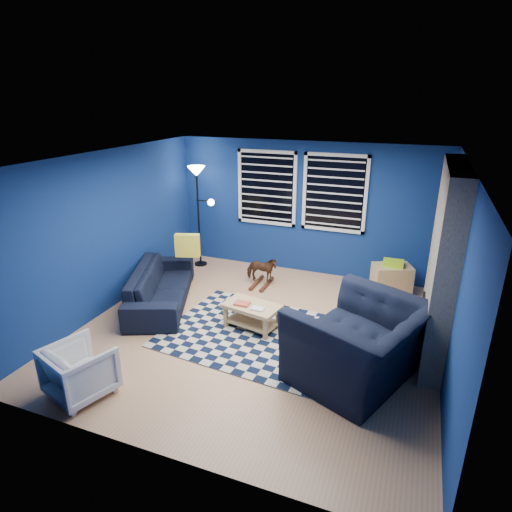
{
  "coord_description": "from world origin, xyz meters",
  "views": [
    {
      "loc": [
        1.97,
        -5.14,
        3.27
      ],
      "look_at": [
        -0.13,
        0.3,
        1.06
      ],
      "focal_mm": 30.0,
      "sensor_mm": 36.0,
      "label": 1
    }
  ],
  "objects_px": {
    "tv": "(447,221)",
    "coffee_table": "(252,311)",
    "sofa": "(161,286)",
    "floor_lamp": "(198,185)",
    "armchair_bent": "(80,371)",
    "armchair_big": "(359,343)",
    "cabinet": "(391,279)",
    "rocking_horse": "(262,270)"
  },
  "relations": [
    {
      "from": "tv",
      "to": "armchair_big",
      "type": "bearing_deg",
      "value": -109.39
    },
    {
      "from": "armchair_big",
      "to": "cabinet",
      "type": "bearing_deg",
      "value": -161.24
    },
    {
      "from": "armchair_big",
      "to": "tv",
      "type": "bearing_deg",
      "value": -176.65
    },
    {
      "from": "rocking_horse",
      "to": "floor_lamp",
      "type": "relative_size",
      "value": 0.28
    },
    {
      "from": "floor_lamp",
      "to": "rocking_horse",
      "type": "bearing_deg",
      "value": -18.62
    },
    {
      "from": "armchair_bent",
      "to": "coffee_table",
      "type": "height_order",
      "value": "armchair_bent"
    },
    {
      "from": "floor_lamp",
      "to": "armchair_big",
      "type": "bearing_deg",
      "value": -36.8
    },
    {
      "from": "armchair_bent",
      "to": "floor_lamp",
      "type": "height_order",
      "value": "floor_lamp"
    },
    {
      "from": "rocking_horse",
      "to": "tv",
      "type": "bearing_deg",
      "value": -90.3
    },
    {
      "from": "armchair_bent",
      "to": "cabinet",
      "type": "relative_size",
      "value": 0.92
    },
    {
      "from": "sofa",
      "to": "floor_lamp",
      "type": "height_order",
      "value": "floor_lamp"
    },
    {
      "from": "armchair_big",
      "to": "floor_lamp",
      "type": "xyz_separation_m",
      "value": [
        -3.53,
        2.64,
        1.15
      ]
    },
    {
      "from": "tv",
      "to": "armchair_bent",
      "type": "height_order",
      "value": "tv"
    },
    {
      "from": "tv",
      "to": "armchair_bent",
      "type": "bearing_deg",
      "value": -133.53
    },
    {
      "from": "tv",
      "to": "cabinet",
      "type": "relative_size",
      "value": 1.34
    },
    {
      "from": "armchair_big",
      "to": "floor_lamp",
      "type": "relative_size",
      "value": 0.75
    },
    {
      "from": "tv",
      "to": "armchair_big",
      "type": "xyz_separation_m",
      "value": [
        -0.91,
        -2.6,
        -0.91
      ]
    },
    {
      "from": "sofa",
      "to": "armchair_bent",
      "type": "distance_m",
      "value": 2.36
    },
    {
      "from": "rocking_horse",
      "to": "coffee_table",
      "type": "relative_size",
      "value": 0.64
    },
    {
      "from": "sofa",
      "to": "cabinet",
      "type": "bearing_deg",
      "value": -86.15
    },
    {
      "from": "tv",
      "to": "coffee_table",
      "type": "distance_m",
      "value": 3.4
    },
    {
      "from": "tv",
      "to": "coffee_table",
      "type": "bearing_deg",
      "value": -142.62
    },
    {
      "from": "floor_lamp",
      "to": "coffee_table",
      "type": "bearing_deg",
      "value": -46.46
    },
    {
      "from": "coffee_table",
      "to": "armchair_bent",
      "type": "bearing_deg",
      "value": -121.58
    },
    {
      "from": "rocking_horse",
      "to": "floor_lamp",
      "type": "bearing_deg",
      "value": 62.24
    },
    {
      "from": "coffee_table",
      "to": "cabinet",
      "type": "distance_m",
      "value": 2.69
    },
    {
      "from": "rocking_horse",
      "to": "floor_lamp",
      "type": "xyz_separation_m",
      "value": [
        -1.5,
        0.51,
        1.33
      ]
    },
    {
      "from": "cabinet",
      "to": "floor_lamp",
      "type": "bearing_deg",
      "value": 156.59
    },
    {
      "from": "sofa",
      "to": "tv",
      "type": "bearing_deg",
      "value": -90.58
    },
    {
      "from": "armchair_bent",
      "to": "cabinet",
      "type": "distance_m",
      "value": 5.12
    },
    {
      "from": "tv",
      "to": "armchair_big",
      "type": "height_order",
      "value": "tv"
    },
    {
      "from": "sofa",
      "to": "cabinet",
      "type": "distance_m",
      "value": 3.93
    },
    {
      "from": "sofa",
      "to": "floor_lamp",
      "type": "relative_size",
      "value": 1.06
    },
    {
      "from": "armchair_big",
      "to": "cabinet",
      "type": "height_order",
      "value": "armchair_big"
    },
    {
      "from": "sofa",
      "to": "floor_lamp",
      "type": "xyz_separation_m",
      "value": [
        -0.19,
        1.76,
        1.33
      ]
    },
    {
      "from": "tv",
      "to": "coffee_table",
      "type": "xyz_separation_m",
      "value": [
        -2.55,
        -1.95,
        -1.12
      ]
    },
    {
      "from": "armchair_big",
      "to": "sofa",
      "type": "bearing_deg",
      "value": -82.08
    },
    {
      "from": "cabinet",
      "to": "floor_lamp",
      "type": "xyz_separation_m",
      "value": [
        -3.72,
        0.01,
        1.37
      ]
    },
    {
      "from": "rocking_horse",
      "to": "armchair_big",
      "type": "bearing_deg",
      "value": -145.55
    },
    {
      "from": "sofa",
      "to": "coffee_table",
      "type": "bearing_deg",
      "value": -120.41
    },
    {
      "from": "cabinet",
      "to": "armchair_bent",
      "type": "bearing_deg",
      "value": -150.54
    },
    {
      "from": "tv",
      "to": "armchair_bent",
      "type": "xyz_separation_m",
      "value": [
        -3.84,
        -4.04,
        -1.09
      ]
    }
  ]
}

